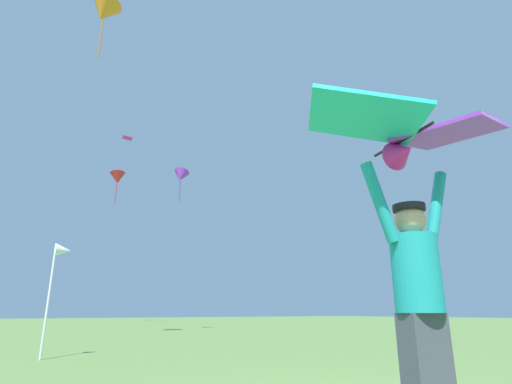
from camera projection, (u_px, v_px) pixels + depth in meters
name	position (u px, v px, depth m)	size (l,w,h in m)	color
kite_flyer_person	(419.00, 296.00, 2.89)	(0.81, 0.41, 1.92)	#424751
held_stunt_kite	(407.00, 133.00, 3.18)	(1.80, 1.14, 0.41)	black
distant_kite_purple_mid_right	(181.00, 176.00, 19.32)	(1.11, 1.09, 1.68)	purple
distant_kite_orange_overhead_distant	(104.00, 11.00, 14.67)	(1.46, 1.33, 2.45)	orange
distant_kite_magenta_low_left	(128.00, 138.00, 29.26)	(0.94, 0.94, 0.16)	#DB2393
distant_kite_red_low_right	(117.00, 178.00, 35.77)	(1.84, 1.88, 2.97)	red
marker_flag	(61.00, 258.00, 7.77)	(0.30, 0.24, 2.10)	silver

